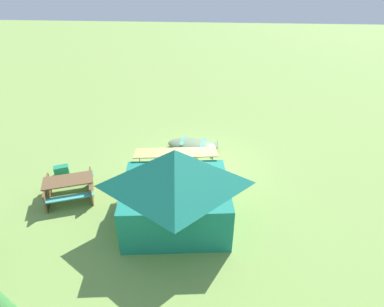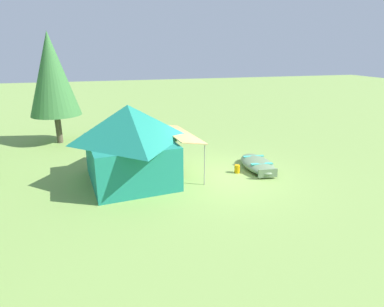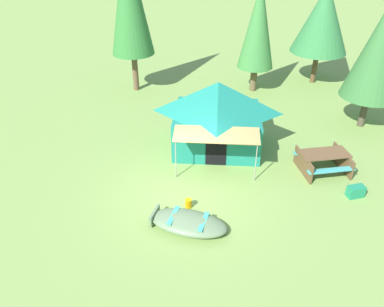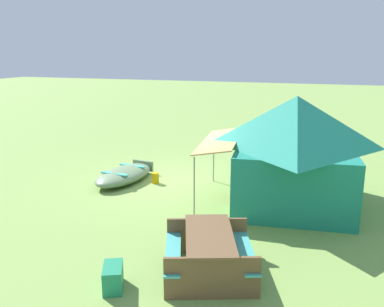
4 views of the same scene
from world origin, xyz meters
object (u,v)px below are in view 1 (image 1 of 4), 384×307
beached_rowboat (193,145)px  picnic_table (69,186)px  fuel_can (196,156)px  canvas_cabin_tent (176,187)px  cooler_box (61,171)px

beached_rowboat → picnic_table: (4.18, 3.89, 0.25)m
beached_rowboat → fuel_can: bearing=100.4°
beached_rowboat → canvas_cabin_tent: canvas_cabin_tent is taller
beached_rowboat → fuel_can: (-0.17, 0.93, -0.06)m
canvas_cabin_tent → fuel_can: canvas_cabin_tent is taller
fuel_can → beached_rowboat: bearing=-79.6°
canvas_cabin_tent → fuel_can: 4.15m
canvas_cabin_tent → fuel_can: (-0.35, -3.94, -1.26)m
fuel_can → picnic_table: bearing=34.2°
beached_rowboat → canvas_cabin_tent: (0.18, 4.87, 1.20)m
fuel_can → cooler_box: bearing=16.9°
cooler_box → fuel_can: (-5.30, -1.61, -0.04)m
beached_rowboat → canvas_cabin_tent: size_ratio=0.59×
picnic_table → cooler_box: 1.67m
cooler_box → fuel_can: cooler_box is taller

